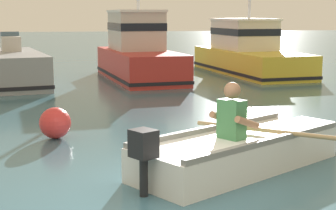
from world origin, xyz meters
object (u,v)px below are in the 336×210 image
rowboat_with_person (242,149)px  moored_boat_grey (13,69)px  mooring_buoy (55,123)px  moored_boat_red (138,54)px  moored_boat_yellow (248,53)px

rowboat_with_person → moored_boat_grey: moored_boat_grey is taller
rowboat_with_person → mooring_buoy: size_ratio=6.46×
moored_boat_red → mooring_buoy: bearing=-106.4°
mooring_buoy → moored_boat_yellow: bearing=54.9°
moored_boat_grey → mooring_buoy: moored_boat_grey is taller
moored_boat_grey → moored_boat_red: (3.83, 0.72, 0.35)m
moored_boat_grey → moored_boat_red: bearing=10.7°
moored_boat_yellow → mooring_buoy: size_ratio=11.77×
moored_boat_red → moored_boat_grey: bearing=-169.3°
moored_boat_yellow → mooring_buoy: 11.17m
moored_boat_grey → moored_boat_yellow: moored_boat_yellow is taller
moored_boat_grey → moored_boat_red: size_ratio=0.93×
rowboat_with_person → moored_boat_grey: size_ratio=0.69×
moored_boat_red → moored_boat_yellow: 4.18m
moored_boat_yellow → rowboat_with_person: bearing=-108.9°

